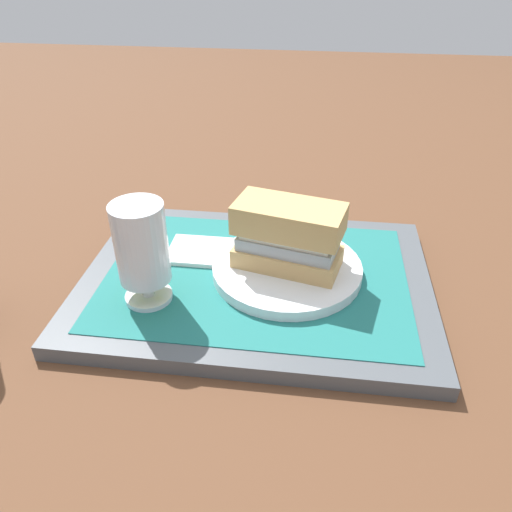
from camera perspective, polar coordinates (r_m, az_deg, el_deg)
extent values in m
plane|color=brown|center=(0.65, 0.00, -3.69)|extent=(3.00, 3.00, 0.00)
cube|color=#4C5156|center=(0.64, 0.00, -2.98)|extent=(0.44, 0.32, 0.02)
cube|color=#1E6B66|center=(0.63, 0.00, -2.21)|extent=(0.38, 0.27, 0.00)
cylinder|color=white|center=(0.63, 3.57, -1.47)|extent=(0.19, 0.19, 0.01)
cube|color=tan|center=(0.62, 3.63, -0.04)|extent=(0.14, 0.09, 0.02)
cube|color=#9EA3A8|center=(0.61, 3.69, 1.52)|extent=(0.13, 0.08, 0.02)
cube|color=silver|center=(0.61, 3.73, 2.48)|extent=(0.12, 0.08, 0.01)
sphere|color=#47932D|center=(0.62, -0.75, 4.14)|extent=(0.04, 0.04, 0.04)
cube|color=tan|center=(0.60, 3.81, 4.30)|extent=(0.14, 0.09, 0.04)
cylinder|color=silver|center=(0.61, -12.18, -4.50)|extent=(0.06, 0.06, 0.01)
cylinder|color=silver|center=(0.60, -12.35, -3.37)|extent=(0.01, 0.01, 0.02)
cylinder|color=silver|center=(0.57, -13.06, 1.45)|extent=(0.06, 0.06, 0.09)
cylinder|color=gold|center=(0.58, -12.73, -0.81)|extent=(0.06, 0.06, 0.04)
cylinder|color=white|center=(0.57, -13.04, 1.31)|extent=(0.05, 0.05, 0.01)
cube|color=white|center=(0.68, -6.24, 0.56)|extent=(0.09, 0.07, 0.01)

